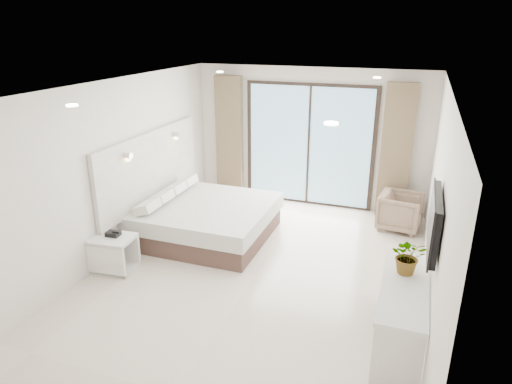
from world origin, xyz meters
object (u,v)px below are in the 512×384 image
armchair (400,210)px  nightstand (114,254)px  bed (206,220)px  console_desk (403,301)px

armchair → nightstand: bearing=134.3°
nightstand → armchair: size_ratio=0.87×
bed → nightstand: bed is taller
bed → nightstand: 1.69m
nightstand → bed: bearing=58.0°
bed → console_desk: console_desk is taller
bed → armchair: 3.42m
console_desk → nightstand: bearing=175.6°
nightstand → armchair: bearing=32.4°
bed → console_desk: size_ratio=1.31×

